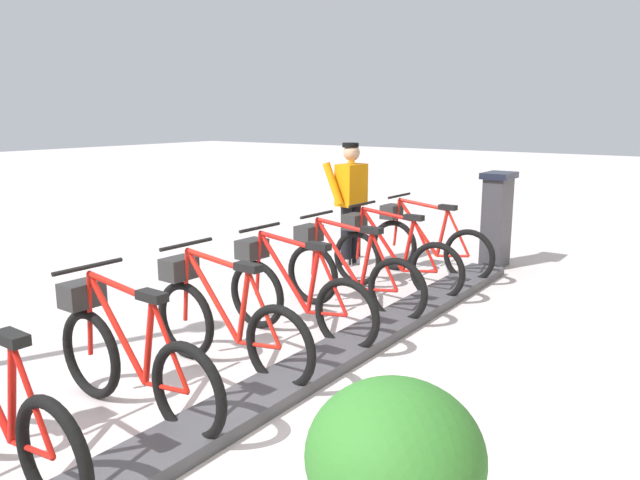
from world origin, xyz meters
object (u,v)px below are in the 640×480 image
(bike_docked_1, at_px, (390,256))
(bike_docked_2, at_px, (347,272))
(worker_near_rack, at_px, (351,199))
(bike_docked_3, at_px, (293,293))
(bike_docked_5, at_px, (128,356))
(bike_docked_0, at_px, (425,243))
(bike_docked_4, at_px, (223,320))
(payment_kiosk, at_px, (496,218))
(planter_bush, at_px, (394,479))

(bike_docked_1, relative_size, bike_docked_2, 1.00)
(bike_docked_1, distance_m, worker_near_rack, 1.47)
(bike_docked_2, height_order, worker_near_rack, worker_near_rack)
(worker_near_rack, bearing_deg, bike_docked_3, 112.08)
(bike_docked_1, bearing_deg, worker_near_rack, -38.23)
(bike_docked_2, height_order, bike_docked_5, same)
(bike_docked_0, relative_size, bike_docked_4, 1.00)
(worker_near_rack, bearing_deg, payment_kiosk, -148.23)
(bike_docked_1, distance_m, planter_bush, 4.64)
(bike_docked_3, relative_size, worker_near_rack, 1.04)
(bike_docked_1, height_order, bike_docked_2, same)
(bike_docked_2, distance_m, worker_near_rack, 2.14)
(payment_kiosk, distance_m, bike_docked_2, 2.88)
(payment_kiosk, bearing_deg, bike_docked_1, 73.20)
(payment_kiosk, bearing_deg, bike_docked_5, 84.13)
(bike_docked_1, xyz_separation_m, bike_docked_3, (0.00, 1.84, 0.00))
(bike_docked_2, bearing_deg, bike_docked_5, 90.00)
(bike_docked_2, relative_size, bike_docked_5, 1.00)
(bike_docked_1, xyz_separation_m, worker_near_rack, (1.09, -0.86, 0.48))
(bike_docked_3, xyz_separation_m, bike_docked_5, (0.00, 1.84, 0.00))
(payment_kiosk, xyz_separation_m, bike_docked_5, (0.57, 5.56, -0.24))
(bike_docked_0, height_order, bike_docked_5, same)
(bike_docked_2, bearing_deg, bike_docked_1, -90.00)
(bike_docked_5, height_order, worker_near_rack, worker_near_rack)
(worker_near_rack, bearing_deg, bike_docked_4, 106.84)
(payment_kiosk, distance_m, bike_docked_1, 1.99)
(payment_kiosk, xyz_separation_m, bike_docked_2, (0.57, 2.81, -0.24))
(bike_docked_3, xyz_separation_m, worker_near_rack, (1.09, -2.70, 0.48))
(payment_kiosk, distance_m, planter_bush, 6.18)
(bike_docked_1, relative_size, bike_docked_5, 1.00)
(bike_docked_5, relative_size, planter_bush, 1.77)
(bike_docked_4, xyz_separation_m, planter_bush, (-2.26, 1.30, 0.11))
(payment_kiosk, bearing_deg, worker_near_rack, 31.77)
(bike_docked_4, bearing_deg, bike_docked_0, -90.00)
(payment_kiosk, relative_size, bike_docked_0, 0.74)
(bike_docked_0, bearing_deg, bike_docked_4, 90.00)
(bike_docked_0, bearing_deg, bike_docked_1, 90.00)
(bike_docked_1, distance_m, bike_docked_5, 3.67)
(bike_docked_3, height_order, bike_docked_4, same)
(payment_kiosk, height_order, bike_docked_5, payment_kiosk)
(bike_docked_4, xyz_separation_m, bike_docked_5, (0.00, 0.92, 0.00))
(bike_docked_1, height_order, bike_docked_4, same)
(bike_docked_0, relative_size, planter_bush, 1.77)
(bike_docked_3, xyz_separation_m, planter_bush, (-2.26, 2.21, 0.11))
(bike_docked_4, bearing_deg, planter_bush, 150.11)
(bike_docked_1, distance_m, bike_docked_3, 1.84)
(bike_docked_5, bearing_deg, bike_docked_3, -90.00)
(bike_docked_3, bearing_deg, worker_near_rack, -67.92)
(bike_docked_1, xyz_separation_m, planter_bush, (-2.26, 4.05, 0.11))
(bike_docked_2, relative_size, bike_docked_4, 1.00)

